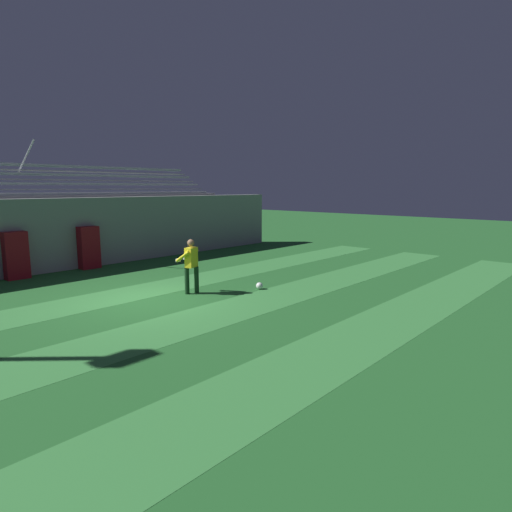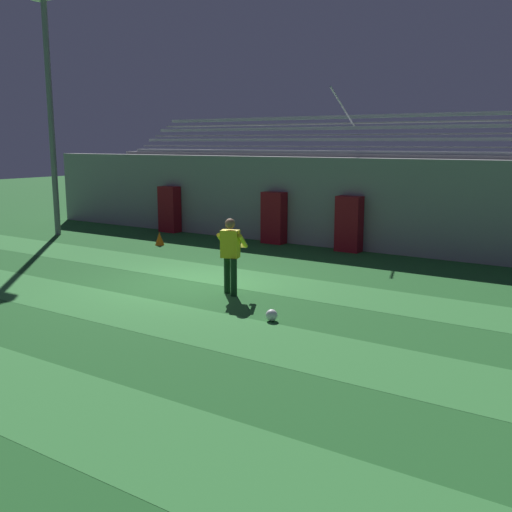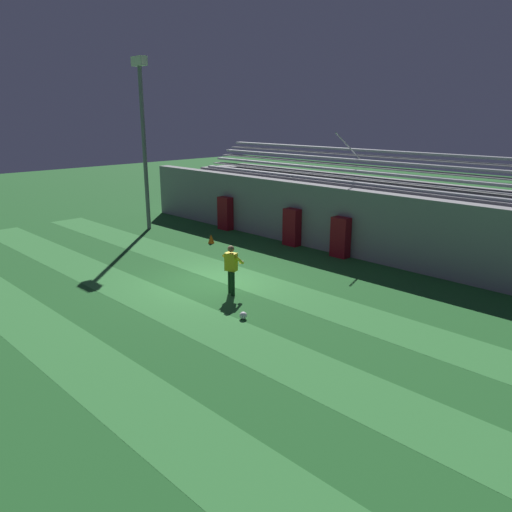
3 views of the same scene
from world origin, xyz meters
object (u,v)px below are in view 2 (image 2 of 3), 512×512
padding_pillar_gate_left (274,218)px  soccer_ball (272,315)px  padding_pillar_gate_right (349,224)px  padding_pillar_far_left (170,209)px  goalkeeper (230,251)px  floodlight_pole (49,83)px  traffic_cone (160,239)px

padding_pillar_gate_left → soccer_ball: padding_pillar_gate_left is taller
padding_pillar_gate_right → padding_pillar_far_left: size_ratio=1.00×
padding_pillar_gate_right → goalkeeper: bearing=-88.8°
padding_pillar_gate_left → goalkeeper: (2.80, -6.21, 0.11)m
floodlight_pole → padding_pillar_gate_right: bearing=15.1°
padding_pillar_gate_right → padding_pillar_gate_left: bearing=180.0°
padding_pillar_far_left → floodlight_pole: floodlight_pole is taller
padding_pillar_gate_right → goalkeeper: 6.21m
padding_pillar_gate_left → padding_pillar_gate_right: same height
floodlight_pole → traffic_cone: (4.59, 0.37, -5.07)m
soccer_ball → padding_pillar_gate_right: bearing=104.6°
padding_pillar_gate_left → padding_pillar_gate_right: (2.68, 0.00, 0.00)m
padding_pillar_gate_right → goalkeeper: padding_pillar_gate_right is taller
padding_pillar_gate_left → floodlight_pole: (-7.45, -2.74, 4.44)m
padding_pillar_gate_left → goalkeeper: padding_pillar_gate_left is taller
padding_pillar_gate_left → traffic_cone: size_ratio=4.00×
padding_pillar_gate_left → traffic_cone: padding_pillar_gate_left is taller
padding_pillar_gate_right → padding_pillar_far_left: (-7.22, 0.00, 0.00)m
floodlight_pole → padding_pillar_far_left: bearing=43.2°
padding_pillar_gate_right → soccer_ball: (1.93, -7.39, -0.73)m
soccer_ball → traffic_cone: bearing=146.1°
floodlight_pole → traffic_cone: bearing=4.6°
soccer_ball → traffic_cone: 9.00m
goalkeeper → traffic_cone: bearing=145.9°
floodlight_pole → traffic_cone: 6.85m
floodlight_pole → soccer_ball: (12.06, -4.65, -5.17)m
padding_pillar_far_left → traffic_cone: 2.97m
padding_pillar_gate_left → padding_pillar_far_left: size_ratio=1.00×
goalkeeper → padding_pillar_gate_left: bearing=114.3°
padding_pillar_gate_left → padding_pillar_gate_right: bearing=0.0°
padding_pillar_gate_right → floodlight_pole: (-10.13, -2.74, 4.44)m
goalkeeper → padding_pillar_far_left: bearing=139.8°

